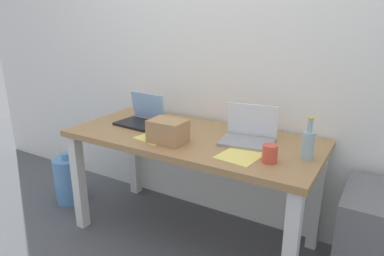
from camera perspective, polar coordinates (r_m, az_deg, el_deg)
ground_plane at (r=2.56m, az=0.00°, el=-17.11°), size 8.00×8.00×0.00m
back_wall at (r=2.48m, az=5.15°, el=13.89°), size 5.20×0.08×2.60m
desk at (r=2.26m, az=0.00°, el=-3.72°), size 1.62×0.73×0.74m
laptop_left at (r=2.48m, az=-8.28°, el=1.69°), size 0.31×0.25×0.21m
laptop_right at (r=2.12m, az=9.27°, el=-1.08°), size 0.34×0.27×0.22m
beer_bottle at (r=1.93m, az=18.49°, el=-2.48°), size 0.07×0.07×0.23m
computer_mouse at (r=2.42m, az=-1.03°, el=0.82°), size 0.09×0.11×0.03m
cardboard_box at (r=2.09m, az=-3.98°, el=-0.53°), size 0.22×0.16×0.14m
coffee_mug at (r=1.85m, az=12.63°, el=-4.11°), size 0.08×0.08×0.09m
paper_sheet_front_right at (r=1.95m, az=8.38°, el=-4.21°), size 0.25×0.32×0.00m
paper_yellow_folder at (r=2.22m, az=-5.07°, el=-1.26°), size 0.27×0.33×0.00m
water_cooler_jug at (r=3.06m, az=-19.43°, el=-7.92°), size 0.24×0.24×0.42m
filing_cabinet at (r=2.22m, az=28.09°, el=-16.43°), size 0.40×0.48×0.59m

